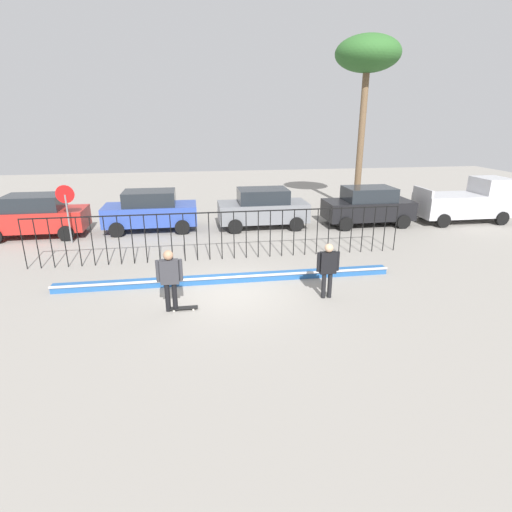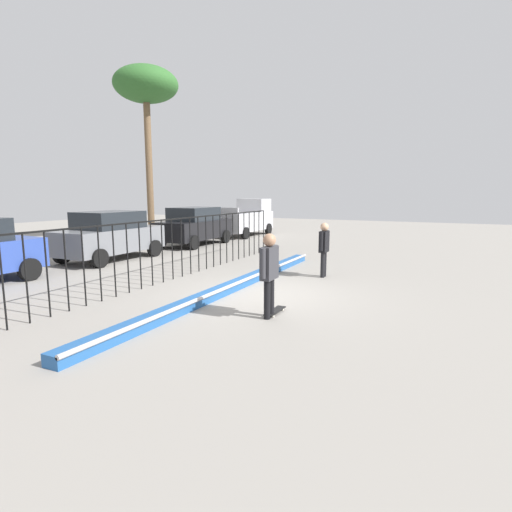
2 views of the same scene
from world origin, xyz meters
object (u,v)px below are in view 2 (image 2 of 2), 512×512
(skateboarder, at_px, (269,268))
(palm_tree_tall, at_px, (146,88))
(camera_operator, at_px, (324,245))
(parked_car_black, at_px, (194,226))
(skateboard, at_px, (275,311))
(parked_car_gray, at_px, (110,235))
(pickup_truck, at_px, (245,219))

(skateboarder, xyz_separation_m, palm_tree_tall, (10.15, 11.74, 7.03))
(camera_operator, distance_m, parked_car_black, 9.43)
(skateboarder, xyz_separation_m, parked_car_black, (9.34, 8.31, -0.10))
(skateboard, relative_size, palm_tree_tall, 0.09)
(skateboarder, bearing_deg, parked_car_black, 52.40)
(camera_operator, xyz_separation_m, parked_car_gray, (-0.48, 8.47, -0.05))
(parked_car_black, relative_size, pickup_truck, 0.91)
(camera_operator, distance_m, parked_car_gray, 8.49)
(skateboarder, height_order, skateboard, skateboarder)
(skateboarder, relative_size, skateboard, 2.23)
(skateboard, relative_size, parked_car_black, 0.19)
(skateboarder, bearing_deg, palm_tree_tall, 59.91)
(camera_operator, height_order, palm_tree_tall, palm_tree_tall)
(parked_car_black, bearing_deg, skateboarder, -140.77)
(camera_operator, bearing_deg, palm_tree_tall, -107.00)
(parked_car_black, bearing_deg, pickup_truck, -3.75)
(pickup_truck, xyz_separation_m, palm_tree_tall, (-4.53, 3.55, 7.06))
(skateboard, relative_size, camera_operator, 0.47)
(parked_car_gray, xyz_separation_m, palm_tree_tall, (6.05, 3.09, 7.13))
(parked_car_black, xyz_separation_m, pickup_truck, (5.34, -0.12, 0.06))
(pickup_truck, bearing_deg, skateboard, -152.92)
(skateboard, height_order, pickup_truck, pickup_truck)
(skateboard, bearing_deg, skateboarder, 177.45)
(skateboarder, height_order, pickup_truck, pickup_truck)
(camera_operator, relative_size, palm_tree_tall, 0.18)
(skateboard, height_order, palm_tree_tall, palm_tree_tall)
(camera_operator, distance_m, palm_tree_tall, 14.66)
(parked_car_gray, distance_m, pickup_truck, 10.60)
(skateboarder, xyz_separation_m, parked_car_gray, (4.09, 8.65, -0.10))
(camera_operator, bearing_deg, parked_car_black, -111.66)
(skateboard, xyz_separation_m, parked_car_gray, (3.77, 8.66, 0.91))
(skateboard, distance_m, pickup_truck, 16.56)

